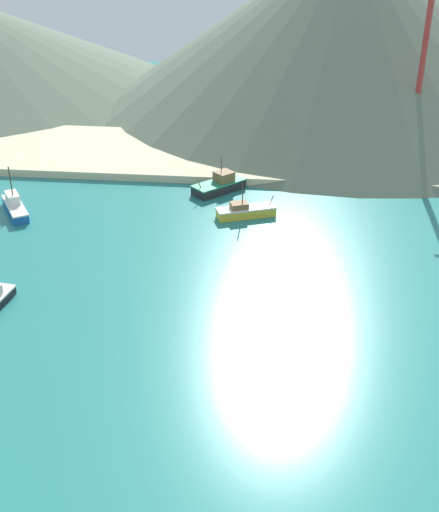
% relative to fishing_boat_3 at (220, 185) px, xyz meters
% --- Properties ---
extents(ground, '(260.00, 280.00, 0.50)m').
position_rel_fishing_boat_3_xyz_m(ground, '(12.93, -53.01, -1.26)').
color(ground, teal).
extents(fishing_boat_3, '(8.16, 8.13, 5.45)m').
position_rel_fishing_boat_3_xyz_m(fishing_boat_3, '(0.00, 0.00, 0.00)').
color(fishing_boat_3, '#232328').
rests_on(fishing_boat_3, ground).
extents(fishing_boat_5, '(8.53, 5.08, 5.47)m').
position_rel_fishing_boat_3_xyz_m(fishing_boat_5, '(4.47, -8.59, -0.19)').
color(fishing_boat_5, gold).
rests_on(fishing_boat_5, ground).
extents(fishing_boat_6, '(6.33, 8.31, 6.79)m').
position_rel_fishing_boat_3_xyz_m(fishing_boat_6, '(-27.73, -10.67, -0.05)').
color(fishing_boat_6, '#1E5BA8').
rests_on(fishing_boat_6, ground).
extents(beach_strip, '(247.00, 23.26, 1.20)m').
position_rel_fishing_boat_3_xyz_m(beach_strip, '(12.93, 14.06, -0.41)').
color(beach_strip, beige).
rests_on(beach_strip, ground).
extents(hill_central, '(100.63, 100.63, 33.83)m').
position_rel_fishing_boat_3_xyz_m(hill_central, '(20.69, 49.67, 15.90)').
color(hill_central, '#60705B').
rests_on(hill_central, ground).
extents(radio_tower, '(3.22, 2.58, 32.25)m').
position_rel_fishing_boat_3_xyz_m(radio_tower, '(30.57, 17.83, 15.44)').
color(radio_tower, '#B7332D').
rests_on(radio_tower, ground).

